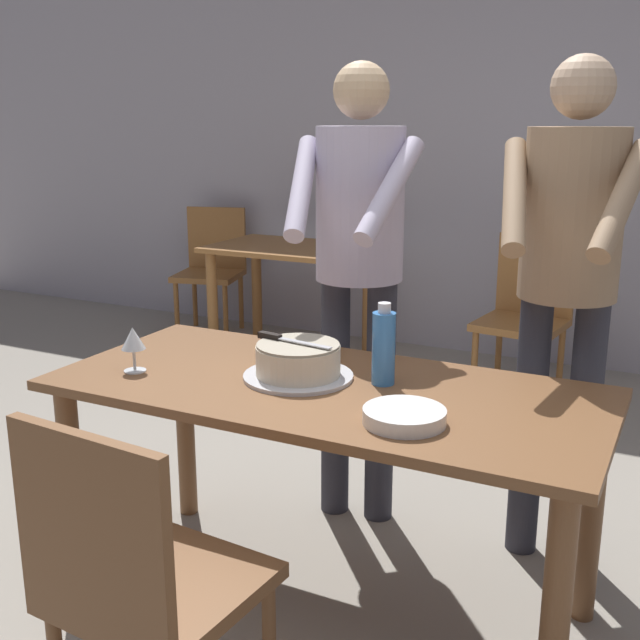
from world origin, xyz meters
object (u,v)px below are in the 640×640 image
(person_cutting_cake, at_px, (359,246))
(background_chair_0, at_px, (526,311))
(cake_on_platter, at_px, (298,362))
(background_table, at_px, (291,271))
(person_standing_beside, at_px, (569,261))
(cake_knife, at_px, (279,338))
(water_bottle, at_px, (384,347))
(main_dining_table, at_px, (325,421))
(background_chair_1, at_px, (212,265))
(plate_stack, at_px, (404,416))
(chair_near_side, at_px, (139,580))
(wine_glass_near, at_px, (133,340))

(person_cutting_cake, xyz_separation_m, background_chair_0, (0.28, 1.67, -0.58))
(cake_on_platter, height_order, person_cutting_cake, person_cutting_cake)
(background_table, bearing_deg, person_standing_beside, -40.84)
(person_standing_beside, height_order, background_table, person_standing_beside)
(cake_knife, distance_m, person_cutting_cake, 0.60)
(cake_on_platter, xyz_separation_m, background_chair_0, (0.23, 2.25, -0.31))
(cake_knife, relative_size, person_cutting_cake, 0.16)
(water_bottle, height_order, background_chair_0, water_bottle)
(main_dining_table, height_order, background_table, main_dining_table)
(person_standing_beside, bearing_deg, background_chair_0, 105.41)
(cake_knife, height_order, background_table, cake_knife)
(cake_on_platter, height_order, background_chair_0, background_chair_0)
(background_chair_0, bearing_deg, person_standing_beside, -74.59)
(background_chair_0, bearing_deg, background_chair_1, 170.66)
(cake_knife, height_order, plate_stack, cake_knife)
(person_cutting_cake, bearing_deg, background_table, 125.48)
(cake_on_platter, distance_m, plate_stack, 0.47)
(chair_near_side, relative_size, background_chair_1, 1.00)
(person_standing_beside, bearing_deg, wine_glass_near, -146.63)
(plate_stack, bearing_deg, wine_glass_near, 178.26)
(main_dining_table, distance_m, wine_glass_near, 0.65)
(cake_knife, bearing_deg, person_standing_beside, 38.06)
(cake_on_platter, bearing_deg, water_bottle, 15.25)
(background_table, relative_size, background_chair_0, 1.11)
(person_standing_beside, bearing_deg, person_cutting_cake, -177.67)
(cake_knife, relative_size, chair_near_side, 0.30)
(water_bottle, distance_m, person_cutting_cake, 0.62)
(cake_knife, xyz_separation_m, background_table, (-1.22, 2.30, -0.29))
(water_bottle, bearing_deg, person_standing_beside, 51.05)
(wine_glass_near, bearing_deg, background_chair_0, 73.35)
(cake_knife, relative_size, background_chair_1, 0.30)
(cake_knife, relative_size, person_standing_beside, 0.16)
(person_standing_beside, bearing_deg, background_table, 139.16)
(person_standing_beside, height_order, chair_near_side, person_standing_beside)
(cake_on_platter, bearing_deg, main_dining_table, -9.21)
(plate_stack, xyz_separation_m, background_chair_0, (-0.19, 2.45, -0.28))
(background_chair_0, bearing_deg, person_cutting_cake, -99.60)
(cake_on_platter, xyz_separation_m, cake_knife, (-0.07, 0.01, 0.06))
(person_standing_beside, distance_m, background_table, 2.66)
(cake_knife, bearing_deg, background_table, 117.96)
(main_dining_table, relative_size, person_standing_beside, 0.97)
(water_bottle, xyz_separation_m, background_chair_1, (-2.38, 2.56, -0.37))
(background_table, distance_m, background_chair_1, 0.90)
(wine_glass_near, relative_size, person_cutting_cake, 0.08)
(cake_knife, xyz_separation_m, background_chair_1, (-2.05, 2.62, -0.37))
(water_bottle, distance_m, background_table, 2.73)
(wine_glass_near, bearing_deg, water_bottle, 17.98)
(water_bottle, height_order, background_table, water_bottle)
(background_table, bearing_deg, main_dining_table, -59.08)
(water_bottle, relative_size, background_table, 0.25)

